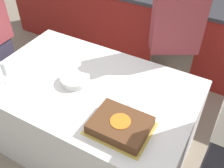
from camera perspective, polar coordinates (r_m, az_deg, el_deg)
The scene contains 8 objects.
ground_plane at distance 2.66m, azimuth -4.11°, elevation -12.76°, with size 14.00×14.00×0.00m, color gray.
back_counter at distance 3.46m, azimuth 10.17°, elevation 11.37°, with size 4.40×0.58×0.92m.
dining_table at distance 2.36m, azimuth -4.55°, elevation -7.23°, with size 1.70×1.06×0.77m.
cake at distance 1.74m, azimuth 1.80°, elevation -8.93°, with size 0.42×0.33×0.08m.
plate_stack at distance 2.11m, azimuth -8.04°, elevation 1.01°, with size 0.23×0.23×0.05m.
wine_glass at distance 2.19m, azimuth -22.31°, elevation 3.00°, with size 0.06×0.06×0.19m.
side_plate_near_cake at distance 1.94m, azimuth 6.24°, elevation -4.04°, with size 0.19×0.19×0.00m.
person_cutting_cake at distance 2.47m, azimuth 13.07°, elevation 7.58°, with size 0.46×0.38×1.58m.
Camera 1 is at (0.92, -1.27, 2.15)m, focal length 42.00 mm.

